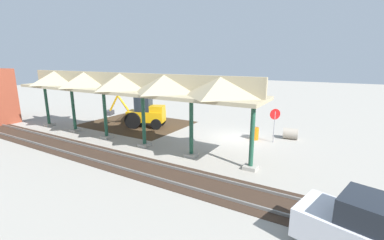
# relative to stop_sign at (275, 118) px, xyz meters

# --- Properties ---
(ground_plane) EXTENTS (120.00, 120.00, 0.00)m
(ground_plane) POSITION_rel_stop_sign_xyz_m (2.62, 0.42, -1.75)
(ground_plane) COLOR #9E998E
(dirt_work_zone) EXTENTS (9.03, 7.00, 0.01)m
(dirt_work_zone) POSITION_rel_stop_sign_xyz_m (12.14, 0.77, -1.74)
(dirt_work_zone) COLOR #42301E
(dirt_work_zone) RESTS_ON ground
(platform_canopy) EXTENTS (19.63, 3.20, 4.90)m
(platform_canopy) POSITION_rel_stop_sign_xyz_m (9.14, 5.36, 2.42)
(platform_canopy) COLOR #9E998E
(platform_canopy) RESTS_ON ground
(rail_tracks) EXTENTS (60.00, 2.58, 0.15)m
(rail_tracks) POSITION_rel_stop_sign_xyz_m (2.62, 8.19, -1.72)
(rail_tracks) COLOR slate
(rail_tracks) RESTS_ON ground
(stop_sign) EXTENTS (0.60, 0.51, 2.42)m
(stop_sign) POSITION_rel_stop_sign_xyz_m (0.00, 0.00, 0.00)
(stop_sign) COLOR gray
(stop_sign) RESTS_ON ground
(backhoe) EXTENTS (5.34, 3.02, 2.82)m
(backhoe) POSITION_rel_stop_sign_xyz_m (10.76, 1.30, -0.49)
(backhoe) COLOR orange
(backhoe) RESTS_ON ground
(dirt_mound) EXTENTS (5.33, 5.33, 1.94)m
(dirt_mound) POSITION_rel_stop_sign_xyz_m (13.65, 0.30, -1.75)
(dirt_mound) COLOR #42301E
(dirt_mound) RESTS_ON ground
(concrete_pipe) EXTENTS (1.11, 0.93, 0.81)m
(concrete_pipe) POSITION_rel_stop_sign_xyz_m (-0.89, -1.48, -1.34)
(concrete_pipe) COLOR #9E9384
(concrete_pipe) RESTS_ON ground
(distant_parked_car) EXTENTS (4.51, 2.75, 1.98)m
(distant_parked_car) POSITION_rel_stop_sign_xyz_m (-5.23, 10.06, -0.76)
(distant_parked_car) COLOR silver
(distant_parked_car) RESTS_ON ground
(traffic_barrel) EXTENTS (0.56, 0.56, 0.90)m
(traffic_barrel) POSITION_rel_stop_sign_xyz_m (1.34, 0.02, -1.30)
(traffic_barrel) COLOR orange
(traffic_barrel) RESTS_ON ground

